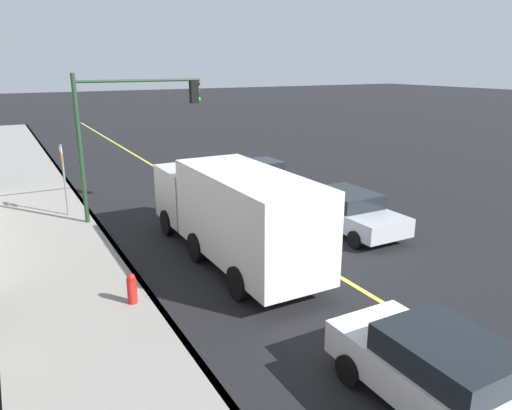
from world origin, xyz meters
TOP-DOWN VIEW (x-y plane):
  - ground at (0.00, 0.00)m, footprint 200.00×200.00m
  - sidewalk_slab at (0.00, 6.89)m, footprint 80.00×3.61m
  - curb_edge at (0.00, 5.16)m, footprint 80.00×0.16m
  - lane_stripe_center at (0.00, 0.00)m, footprint 80.00×0.16m
  - car_silver at (0.57, -2.80)m, footprint 4.52×2.09m
  - car_red at (7.10, -2.81)m, footprint 4.23×2.02m
  - car_white at (-7.91, 1.96)m, footprint 4.53×1.99m
  - truck_white at (0.10, 2.08)m, footprint 8.20×2.39m
  - traffic_light_mast at (5.67, 3.61)m, footprint 0.28×4.82m
  - street_sign_post at (6.98, 5.99)m, footprint 0.60×0.08m
  - fire_hydrant at (-1.50, 5.68)m, footprint 0.24×0.24m

SIDE VIEW (x-z plane):
  - ground at x=0.00m, z-range 0.00..0.00m
  - lane_stripe_center at x=0.00m, z-range 0.00..0.01m
  - sidewalk_slab at x=0.00m, z-range 0.00..0.15m
  - curb_edge at x=0.00m, z-range 0.00..0.15m
  - fire_hydrant at x=-1.50m, z-range 0.00..0.94m
  - car_red at x=7.10m, z-range 0.00..1.47m
  - car_silver at x=0.57m, z-range 0.04..1.47m
  - car_white at x=-7.91m, z-range 0.02..1.50m
  - truck_white at x=0.10m, z-range 0.12..3.06m
  - street_sign_post at x=6.98m, z-range 0.26..3.20m
  - traffic_light_mast at x=5.67m, z-range 1.09..6.67m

